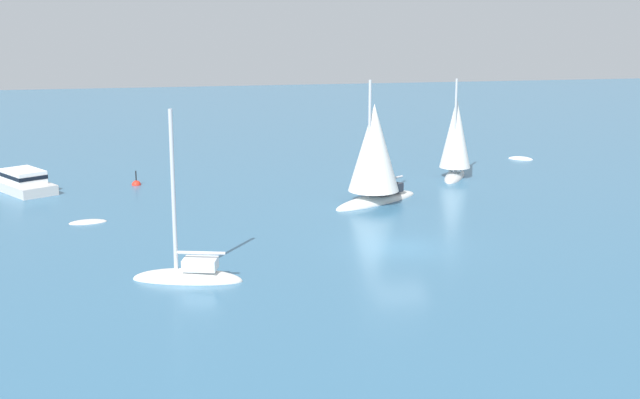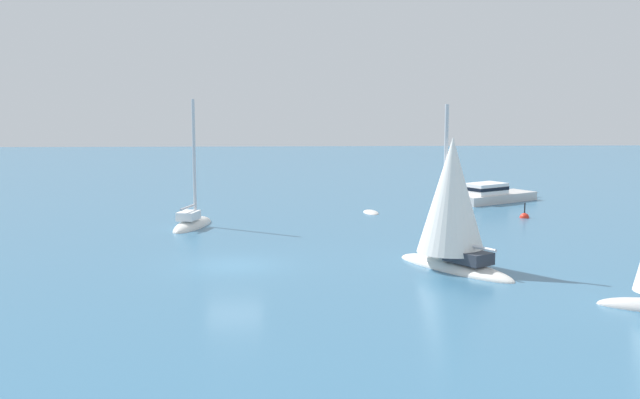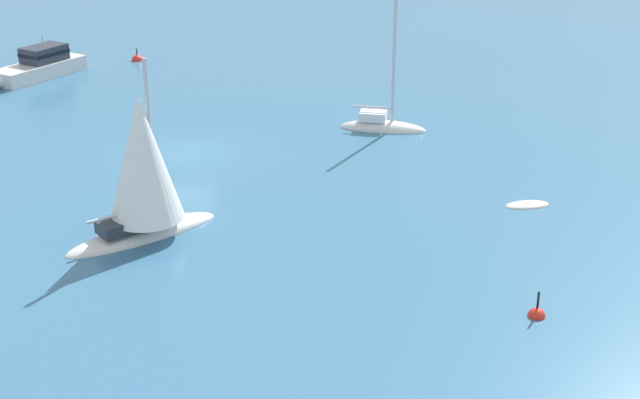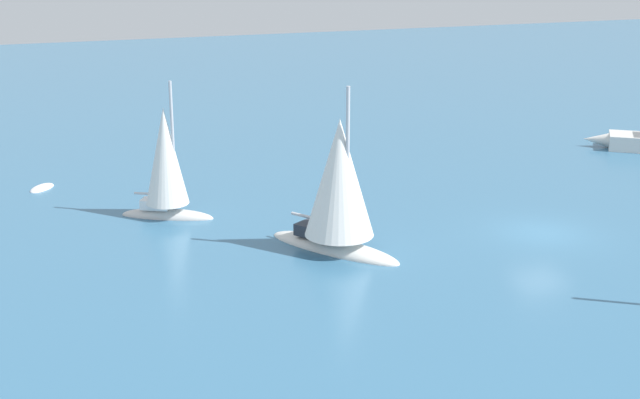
{
  "view_description": "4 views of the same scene",
  "coord_description": "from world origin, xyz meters",
  "px_view_note": "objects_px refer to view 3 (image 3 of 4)",
  "views": [
    {
      "loc": [
        -11.5,
        -39.96,
        11.99
      ],
      "look_at": [
        -2.8,
        6.79,
        0.99
      ],
      "focal_mm": 49.81,
      "sensor_mm": 36.0,
      "label": 1
    },
    {
      "loc": [
        34.76,
        2.46,
        7.73
      ],
      "look_at": [
        -2.88,
        4.01,
        2.6
      ],
      "focal_mm": 43.87,
      "sensor_mm": 36.0,
      "label": 2
    },
    {
      "loc": [
        -3.81,
        42.51,
        15.2
      ],
      "look_at": [
        -6.1,
        9.35,
        1.18
      ],
      "focal_mm": 49.15,
      "sensor_mm": 36.0,
      "label": 3
    },
    {
      "loc": [
        -33.15,
        22.55,
        13.53
      ],
      "look_at": [
        4.15,
        9.42,
        1.36
      ],
      "focal_mm": 50.04,
      "sensor_mm": 36.0,
      "label": 4
    }
  ],
  "objects_px": {
    "tender": "(527,205)",
    "channel_buoy": "(536,316)",
    "mooring_buoy": "(137,60)",
    "sailboat": "(142,173)",
    "sailboat_1": "(382,126)",
    "motor_cruiser": "(38,66)"
  },
  "relations": [
    {
      "from": "tender",
      "to": "channel_buoy",
      "type": "distance_m",
      "value": 9.7
    },
    {
      "from": "mooring_buoy",
      "to": "sailboat",
      "type": "bearing_deg",
      "value": 97.72
    },
    {
      "from": "sailboat",
      "to": "channel_buoy",
      "type": "relative_size",
      "value": 6.19
    },
    {
      "from": "tender",
      "to": "sailboat_1",
      "type": "height_order",
      "value": "sailboat_1"
    },
    {
      "from": "sailboat",
      "to": "sailboat_1",
      "type": "bearing_deg",
      "value": 14.27
    },
    {
      "from": "motor_cruiser",
      "to": "sailboat_1",
      "type": "height_order",
      "value": "sailboat_1"
    },
    {
      "from": "sailboat",
      "to": "tender",
      "type": "xyz_separation_m",
      "value": [
        -16.35,
        -1.85,
        -2.68
      ]
    },
    {
      "from": "tender",
      "to": "mooring_buoy",
      "type": "bearing_deg",
      "value": 118.42
    },
    {
      "from": "tender",
      "to": "sailboat_1",
      "type": "xyz_separation_m",
      "value": [
        4.94,
        -10.99,
        0.19
      ]
    },
    {
      "from": "motor_cruiser",
      "to": "tender",
      "type": "height_order",
      "value": "motor_cruiser"
    },
    {
      "from": "channel_buoy",
      "to": "mooring_buoy",
      "type": "bearing_deg",
      "value": -64.27
    },
    {
      "from": "sailboat",
      "to": "tender",
      "type": "height_order",
      "value": "sailboat"
    },
    {
      "from": "tender",
      "to": "motor_cruiser",
      "type": "bearing_deg",
      "value": 130.43
    },
    {
      "from": "motor_cruiser",
      "to": "tender",
      "type": "relative_size",
      "value": 3.58
    },
    {
      "from": "mooring_buoy",
      "to": "sailboat_1",
      "type": "bearing_deg",
      "value": 132.47
    },
    {
      "from": "channel_buoy",
      "to": "mooring_buoy",
      "type": "relative_size",
      "value": 0.97
    },
    {
      "from": "sailboat_1",
      "to": "channel_buoy",
      "type": "distance_m",
      "value": 20.54
    },
    {
      "from": "sailboat",
      "to": "motor_cruiser",
      "type": "height_order",
      "value": "sailboat"
    },
    {
      "from": "sailboat",
      "to": "channel_buoy",
      "type": "xyz_separation_m",
      "value": [
        -13.93,
        7.54,
        -2.66
      ]
    },
    {
      "from": "motor_cruiser",
      "to": "channel_buoy",
      "type": "bearing_deg",
      "value": 71.1
    },
    {
      "from": "mooring_buoy",
      "to": "motor_cruiser",
      "type": "bearing_deg",
      "value": 35.46
    },
    {
      "from": "sailboat_1",
      "to": "mooring_buoy",
      "type": "xyz_separation_m",
      "value": [
        15.43,
        -16.86,
        -0.19
      ]
    }
  ]
}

